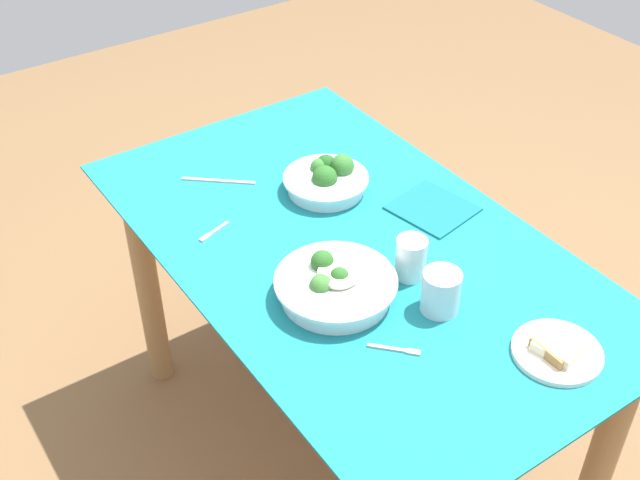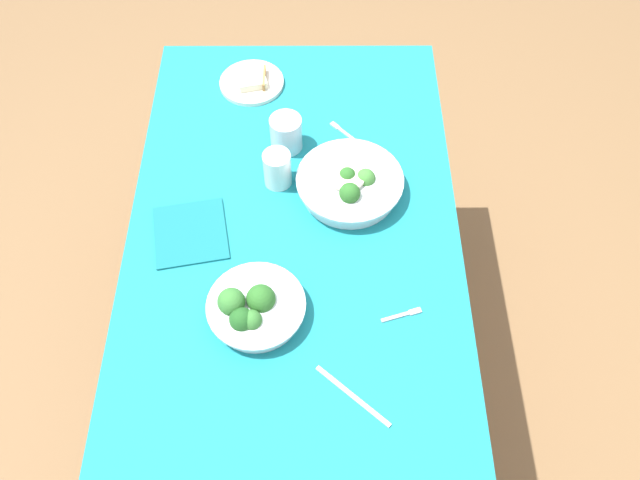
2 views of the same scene
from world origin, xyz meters
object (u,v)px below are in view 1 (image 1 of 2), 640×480
(bread_side_plate, at_px, (557,351))
(fork_by_far_bowl, at_px, (396,350))
(broccoli_bowl_far, at_px, (327,179))
(water_glass_side, at_px, (441,292))
(broccoli_bowl_near, at_px, (335,286))
(water_glass_center, at_px, (411,258))
(fork_by_near_bowl, at_px, (213,232))
(table_knife_left, at_px, (219,181))
(napkin_folded_upper, at_px, (432,208))

(bread_side_plate, bearing_deg, fork_by_far_bowl, -126.41)
(broccoli_bowl_far, height_order, water_glass_side, water_glass_side)
(bread_side_plate, bearing_deg, broccoli_bowl_near, -145.76)
(water_glass_center, relative_size, fork_by_near_bowl, 1.06)
(bread_side_plate, xyz_separation_m, water_glass_center, (-0.36, -0.09, 0.04))
(broccoli_bowl_far, distance_m, broccoli_bowl_near, 0.41)
(water_glass_side, distance_m, table_knife_left, 0.71)
(broccoli_bowl_far, distance_m, bread_side_plate, 0.74)
(bread_side_plate, height_order, water_glass_side, water_glass_side)
(broccoli_bowl_far, xyz_separation_m, broccoli_bowl_near, (0.35, -0.22, -0.00))
(broccoli_bowl_far, relative_size, water_glass_side, 2.28)
(broccoli_bowl_near, distance_m, fork_by_far_bowl, 0.21)
(fork_by_far_bowl, bearing_deg, broccoli_bowl_near, 139.34)
(bread_side_plate, xyz_separation_m, napkin_folded_upper, (-0.52, 0.12, -0.01))
(fork_by_near_bowl, xyz_separation_m, napkin_folded_upper, (0.22, 0.50, 0.00))
(table_knife_left, bearing_deg, fork_by_near_bowl, 98.60)
(table_knife_left, bearing_deg, bread_side_plate, 146.38)
(broccoli_bowl_far, distance_m, fork_by_near_bowl, 0.33)
(broccoli_bowl_near, height_order, napkin_folded_upper, broccoli_bowl_near)
(broccoli_bowl_near, bearing_deg, broccoli_bowl_far, 147.55)
(fork_by_far_bowl, relative_size, table_knife_left, 0.44)
(napkin_folded_upper, bearing_deg, fork_by_far_bowl, -48.73)
(fork_by_far_bowl, bearing_deg, fork_by_near_bowl, 148.85)
(broccoli_bowl_near, xyz_separation_m, table_knife_left, (-0.54, 0.01, -0.03))
(bread_side_plate, xyz_separation_m, fork_by_near_bowl, (-0.74, -0.38, -0.01))
(broccoli_bowl_far, relative_size, bread_side_plate, 1.20)
(broccoli_bowl_near, relative_size, water_glass_side, 2.78)
(bread_side_plate, distance_m, fork_by_near_bowl, 0.83)
(water_glass_center, xyz_separation_m, fork_by_far_bowl, (0.17, -0.17, -0.05))
(water_glass_center, distance_m, water_glass_side, 0.12)
(broccoli_bowl_near, height_order, fork_by_near_bowl, broccoli_bowl_near)
(water_glass_center, distance_m, table_knife_left, 0.60)
(water_glass_side, relative_size, fork_by_near_bowl, 1.03)
(broccoli_bowl_near, height_order, water_glass_center, water_glass_center)
(bread_side_plate, relative_size, water_glass_side, 1.90)
(broccoli_bowl_near, distance_m, fork_by_near_bowl, 0.37)
(water_glass_side, relative_size, fork_by_far_bowl, 1.12)
(broccoli_bowl_near, relative_size, fork_by_near_bowl, 2.87)
(water_glass_center, bearing_deg, water_glass_side, -8.73)
(broccoli_bowl_far, bearing_deg, water_glass_center, -5.96)
(fork_by_near_bowl, bearing_deg, napkin_folded_upper, 139.08)
(fork_by_far_bowl, xyz_separation_m, fork_by_near_bowl, (-0.55, -0.12, -0.00))
(table_knife_left, relative_size, napkin_folded_upper, 1.07)
(napkin_folded_upper, bearing_deg, water_glass_center, -51.53)
(water_glass_center, height_order, fork_by_near_bowl, water_glass_center)
(broccoli_bowl_far, distance_m, table_knife_left, 0.29)
(broccoli_bowl_far, height_order, fork_by_far_bowl, broccoli_bowl_far)
(water_glass_center, bearing_deg, fork_by_far_bowl, -45.66)
(broccoli_bowl_far, xyz_separation_m, water_glass_center, (0.38, -0.04, 0.02))
(bread_side_plate, bearing_deg, table_knife_left, -164.45)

